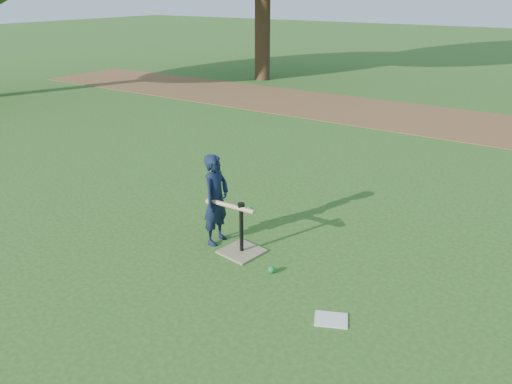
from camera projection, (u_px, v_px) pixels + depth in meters
The scene contains 7 objects.
ground at pixel (229, 246), 5.89m from camera, with size 80.00×80.00×0.00m, color #285116.
dirt_strip at pixel (419, 118), 11.67m from camera, with size 24.00×3.00×0.01m, color brown.
child at pixel (216, 200), 5.80m from camera, with size 0.40×0.26×1.10m, color black.
wiffle_ball_ground at pixel (272, 270), 5.33m from camera, with size 0.08×0.08×0.08m, color #0B812F.
clipboard at pixel (331, 320), 4.58m from camera, with size 0.30×0.23×0.01m, color silver.
batting_tee at pixel (242, 244), 5.72m from camera, with size 0.49×0.49×0.61m.
swing_action at pixel (233, 206), 5.59m from camera, with size 0.63×0.15×0.08m.
Camera 1 is at (3.15, -4.16, 2.83)m, focal length 35.00 mm.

